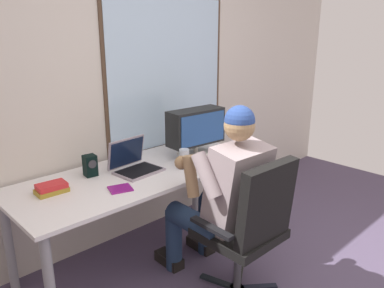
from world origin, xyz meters
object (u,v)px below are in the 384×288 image
(desk_speaker, at_px, (90,166))
(book_stack, at_px, (52,188))
(office_chair, at_px, (252,223))
(cd_case, at_px, (120,189))
(desk, at_px, (141,182))
(laptop, at_px, (133,162))
(crt_monitor, at_px, (196,128))
(wine_glass, at_px, (184,156))
(person_seated, at_px, (222,193))

(desk_speaker, distance_m, book_stack, 0.34)
(office_chair, bearing_deg, book_stack, 132.71)
(book_stack, bearing_deg, cd_case, -36.71)
(desk, xyz_separation_m, desk_speaker, (-0.30, 0.17, 0.16))
(desk, distance_m, cd_case, 0.35)
(office_chair, xyz_separation_m, laptop, (-0.25, 0.89, 0.23))
(office_chair, relative_size, book_stack, 5.00)
(laptop, bearing_deg, cd_case, -139.54)
(crt_monitor, distance_m, wine_glass, 0.36)
(crt_monitor, xyz_separation_m, desk_speaker, (-0.86, 0.17, -0.15))
(crt_monitor, relative_size, desk_speaker, 3.28)
(person_seated, bearing_deg, crt_monitor, 60.95)
(laptop, distance_m, cd_case, 0.35)
(book_stack, xyz_separation_m, cd_case, (0.34, -0.25, -0.02))
(office_chair, distance_m, wine_glass, 0.72)
(office_chair, bearing_deg, laptop, 105.68)
(desk, relative_size, book_stack, 9.57)
(person_seated, relative_size, desk_speaker, 8.54)
(wine_glass, relative_size, cd_case, 0.85)
(office_chair, relative_size, cd_case, 5.58)
(crt_monitor, bearing_deg, cd_case, -168.48)
(wine_glass, xyz_separation_m, desk_speaker, (-0.57, 0.35, -0.02))
(desk, distance_m, laptop, 0.16)
(office_chair, xyz_separation_m, cd_case, (-0.51, 0.67, 0.17))
(book_stack, height_order, cd_case, book_stack)
(laptop, distance_m, wine_glass, 0.37)
(wine_glass, relative_size, desk_speaker, 1.00)
(book_stack, bearing_deg, wine_glass, -16.06)
(office_chair, xyz_separation_m, crt_monitor, (0.33, 0.84, 0.39))
(crt_monitor, height_order, desk_speaker, crt_monitor)
(desk, distance_m, office_chair, 0.87)
(crt_monitor, height_order, book_stack, crt_monitor)
(crt_monitor, xyz_separation_m, wine_glass, (-0.29, -0.18, -0.13))
(office_chair, height_order, wine_glass, office_chair)
(crt_monitor, distance_m, laptop, 0.61)
(cd_case, bearing_deg, desk, 31.01)
(desk, height_order, desk_speaker, desk_speaker)
(office_chair, height_order, person_seated, person_seated)
(desk_speaker, bearing_deg, wine_glass, -31.58)
(wine_glass, bearing_deg, desk, 146.36)
(desk, bearing_deg, person_seated, -68.24)
(person_seated, distance_m, wine_glass, 0.44)
(office_chair, relative_size, desk_speaker, 6.51)
(desk, bearing_deg, cd_case, -148.99)
(person_seated, bearing_deg, office_chair, -91.97)
(wine_glass, bearing_deg, crt_monitor, 31.21)
(cd_case, bearing_deg, laptop, 40.46)
(desk, distance_m, book_stack, 0.64)
(book_stack, relative_size, cd_case, 1.11)
(crt_monitor, height_order, laptop, crt_monitor)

